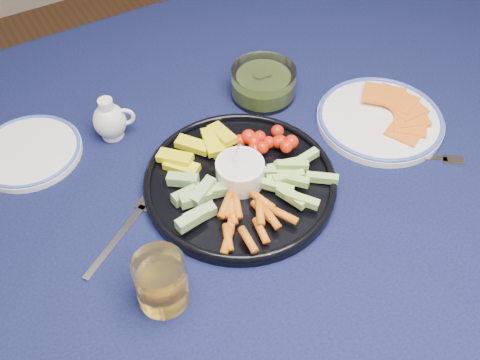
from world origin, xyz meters
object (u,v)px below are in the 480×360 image
dining_table (222,183)px  cheese_plate (380,118)px  crudite_platter (239,180)px  side_plate_extra (29,151)px  pickle_bowl (263,84)px  juice_tumbler (162,283)px  creamer_pitcher (110,120)px

dining_table → cheese_plate: bearing=-16.5°
crudite_platter → side_plate_extra: bearing=137.4°
pickle_bowl → dining_table: bearing=-147.8°
dining_table → cheese_plate: (0.31, -0.09, 0.10)m
crudite_platter → pickle_bowl: crudite_platter is taller
juice_tumbler → side_plate_extra: 0.40m
pickle_bowl → side_plate_extra: pickle_bowl is taller
dining_table → side_plate_extra: side_plate_extra is taller
juice_tumbler → side_plate_extra: size_ratio=0.47×
juice_tumbler → dining_table: bearing=44.8°
dining_table → pickle_bowl: bearing=32.2°
dining_table → cheese_plate: 0.33m
pickle_bowl → creamer_pitcher: bearing=171.4°
creamer_pitcher → side_plate_extra: creamer_pitcher is taller
crudite_platter → juice_tumbler: bearing=-148.2°
dining_table → crudite_platter: (-0.01, -0.09, 0.11)m
dining_table → side_plate_extra: (-0.30, 0.18, 0.10)m
crudite_platter → juice_tumbler: size_ratio=3.69×
crudite_platter → cheese_plate: 0.32m
side_plate_extra → cheese_plate: bearing=-23.5°
side_plate_extra → pickle_bowl: bearing=-9.5°
dining_table → pickle_bowl: 0.22m
creamer_pitcher → juice_tumbler: (-0.07, -0.36, 0.00)m
crudite_platter → cheese_plate: (0.32, 0.00, -0.01)m
dining_table → juice_tumbler: bearing=-135.2°
cheese_plate → side_plate_extra: cheese_plate is taller
creamer_pitcher → cheese_plate: bearing=-27.2°
dining_table → creamer_pitcher: 0.24m
dining_table → juice_tumbler: 0.33m
crudite_platter → creamer_pitcher: 0.27m
pickle_bowl → cheese_plate: bearing=-51.6°
pickle_bowl → juice_tumbler: juice_tumbler is taller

